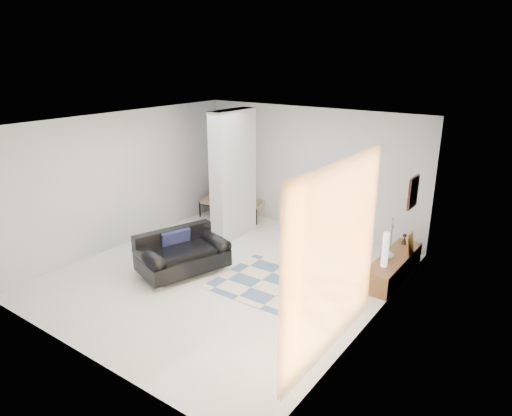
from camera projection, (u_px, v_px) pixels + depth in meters
The scene contains 17 objects.
floor at pixel (228, 274), 8.46m from camera, with size 6.00×6.00×0.00m, color white.
ceiling at pixel (225, 123), 7.57m from camera, with size 6.00×6.00×0.00m, color white.
wall_back at pixel (310, 170), 10.33m from camera, with size 6.00×6.00×0.00m, color silver.
wall_front at pixel (75, 263), 5.70m from camera, with size 6.00×6.00×0.00m, color silver.
wall_left at pixel (124, 179), 9.53m from camera, with size 6.00×6.00×0.00m, color silver.
wall_right at pixel (376, 237), 6.51m from camera, with size 6.00×6.00×0.00m, color silver.
partition_column at pixel (233, 175), 9.86m from camera, with size 0.35×1.20×2.80m, color #B6BCBD.
hallway_door at pixel (236, 173), 11.58m from camera, with size 0.85×0.06×2.04m, color silver.
curtain at pixel (336, 260), 5.65m from camera, with size 2.55×2.55×0.00m, color #FFA943.
wall_art at pixel (413, 192), 7.76m from camera, with size 0.04×0.45×0.55m, color #39190F.
media_console at pixel (394, 266), 8.33m from camera, with size 0.45×1.88×0.80m.
loveseat at pixel (181, 253), 8.50m from camera, with size 1.39×1.80×0.76m.
daybed at pixel (232, 200), 11.39m from camera, with size 1.67×1.00×0.77m.
area_rug at pixel (287, 288), 7.95m from camera, with size 2.53×1.68×0.01m, color beige.
cylinder_lamp at pixel (385, 250), 7.79m from camera, with size 0.11×0.11×0.62m, color white.
bronze_figurine at pixel (404, 239), 8.77m from camera, with size 0.11×0.11×0.21m, color black, non-canonical shape.
vase at pixel (390, 254), 8.16m from camera, with size 0.16×0.16×0.17m, color silver.
Camera 1 is at (4.85, -5.92, 3.86)m, focal length 32.00 mm.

